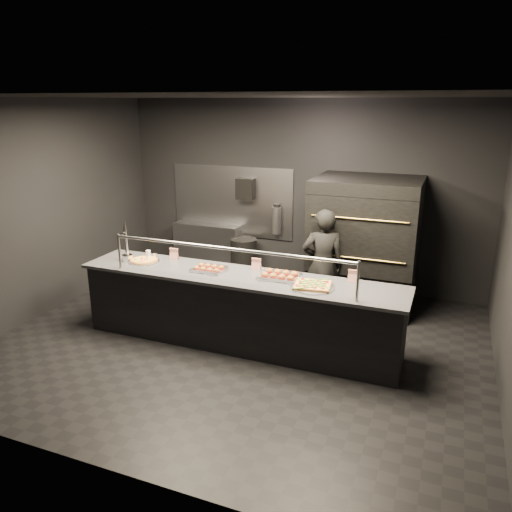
# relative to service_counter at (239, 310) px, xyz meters

# --- Properties ---
(room) EXTENTS (6.04, 6.00, 3.00)m
(room) POSITION_rel_service_counter_xyz_m (-0.02, 0.05, 1.03)
(room) COLOR black
(room) RESTS_ON ground
(service_counter) EXTENTS (4.10, 0.78, 1.37)m
(service_counter) POSITION_rel_service_counter_xyz_m (0.00, 0.00, 0.00)
(service_counter) COLOR black
(service_counter) RESTS_ON ground
(pizza_oven) EXTENTS (1.50, 1.23, 1.91)m
(pizza_oven) POSITION_rel_service_counter_xyz_m (1.20, 1.90, 0.50)
(pizza_oven) COLOR black
(pizza_oven) RESTS_ON ground
(prep_shelf) EXTENTS (1.20, 0.35, 0.90)m
(prep_shelf) POSITION_rel_service_counter_xyz_m (-1.60, 2.32, -0.01)
(prep_shelf) COLOR #99999E
(prep_shelf) RESTS_ON ground
(towel_dispenser) EXTENTS (0.30, 0.20, 0.35)m
(towel_dispenser) POSITION_rel_service_counter_xyz_m (-0.90, 2.39, 1.09)
(towel_dispenser) COLOR black
(towel_dispenser) RESTS_ON room
(fire_extinguisher) EXTENTS (0.14, 0.14, 0.51)m
(fire_extinguisher) POSITION_rel_service_counter_xyz_m (-0.35, 2.40, 0.60)
(fire_extinguisher) COLOR #B2B2B7
(fire_extinguisher) RESTS_ON room
(beer_tap) EXTENTS (0.14, 0.20, 0.55)m
(beer_tap) POSITION_rel_service_counter_xyz_m (-1.60, -0.02, 0.61)
(beer_tap) COLOR silver
(beer_tap) RESTS_ON service_counter
(round_pizza) EXTENTS (0.41, 0.41, 0.03)m
(round_pizza) POSITION_rel_service_counter_xyz_m (-1.37, 0.04, 0.47)
(round_pizza) COLOR silver
(round_pizza) RESTS_ON service_counter
(slider_tray_a) EXTENTS (0.47, 0.39, 0.06)m
(slider_tray_a) POSITION_rel_service_counter_xyz_m (-0.41, 0.02, 0.48)
(slider_tray_a) COLOR silver
(slider_tray_a) RESTS_ON service_counter
(slider_tray_b) EXTENTS (0.54, 0.45, 0.08)m
(slider_tray_b) POSITION_rel_service_counter_xyz_m (0.50, 0.10, 0.49)
(slider_tray_b) COLOR silver
(slider_tray_b) RESTS_ON service_counter
(square_pizza) EXTENTS (0.52, 0.52, 0.05)m
(square_pizza) POSITION_rel_service_counter_xyz_m (0.95, -0.06, 0.47)
(square_pizza) COLOR silver
(square_pizza) RESTS_ON service_counter
(condiment_jar) EXTENTS (0.17, 0.07, 0.11)m
(condiment_jar) POSITION_rel_service_counter_xyz_m (-1.37, 0.18, 0.51)
(condiment_jar) COLOR silver
(condiment_jar) RESTS_ON service_counter
(tent_cards) EXTENTS (2.53, 0.04, 0.15)m
(tent_cards) POSITION_rel_service_counter_xyz_m (0.14, 0.28, 0.53)
(tent_cards) COLOR white
(tent_cards) RESTS_ON service_counter
(trash_bin) EXTENTS (0.44, 0.44, 0.74)m
(trash_bin) POSITION_rel_service_counter_xyz_m (-0.85, 2.17, -0.09)
(trash_bin) COLOR black
(trash_bin) RESTS_ON ground
(worker) EXTENTS (0.67, 0.56, 1.58)m
(worker) POSITION_rel_service_counter_xyz_m (0.77, 1.14, 0.33)
(worker) COLOR black
(worker) RESTS_ON ground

